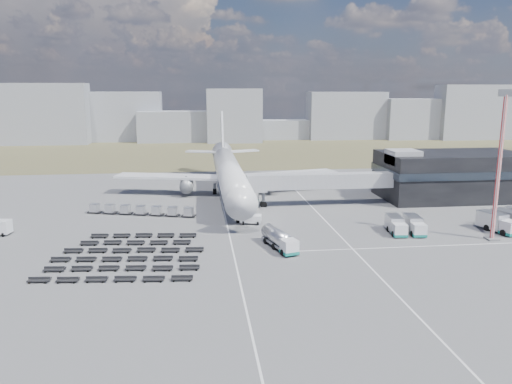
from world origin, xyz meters
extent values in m
plane|color=#565659|center=(0.00, 0.00, 0.00)|extent=(420.00, 420.00, 0.00)
cube|color=brown|center=(0.00, 110.00, 0.01)|extent=(420.00, 90.00, 0.01)
cube|color=silver|center=(-2.00, 5.00, 0.01)|extent=(0.25, 110.00, 0.01)
cube|color=silver|center=(16.00, 5.00, 0.01)|extent=(0.25, 110.00, 0.01)
cube|color=silver|center=(25.00, -8.00, 0.01)|extent=(40.00, 0.25, 0.01)
cube|color=black|center=(48.00, 24.00, 5.00)|extent=(30.00, 16.00, 10.00)
cube|color=#262D38|center=(48.00, 24.00, 6.20)|extent=(30.40, 16.40, 1.60)
cube|color=#939399|center=(36.00, 22.00, 9.50)|extent=(6.00, 6.00, 3.00)
cube|color=#939399|center=(18.10, 20.50, 5.10)|extent=(29.80, 3.00, 3.00)
cube|color=#939399|center=(4.70, 20.00, 5.10)|extent=(4.00, 3.60, 3.40)
cylinder|color=slate|center=(6.20, 20.50, 2.55)|extent=(0.70, 0.70, 5.10)
cylinder|color=black|center=(6.20, 20.50, 0.45)|extent=(1.40, 0.90, 1.40)
cylinder|color=silver|center=(0.00, 30.00, 5.30)|extent=(5.60, 48.00, 5.60)
cone|color=silver|center=(0.00, 3.50, 5.30)|extent=(5.60, 5.00, 5.60)
cone|color=silver|center=(0.00, 58.00, 6.10)|extent=(5.60, 8.00, 5.60)
cube|color=black|center=(0.00, 5.50, 6.10)|extent=(2.20, 2.00, 0.80)
cube|color=silver|center=(-13.00, 35.00, 4.10)|extent=(25.59, 11.38, 0.50)
cube|color=silver|center=(13.00, 35.00, 4.10)|extent=(25.59, 11.38, 0.50)
cylinder|color=slate|center=(-9.50, 33.00, 2.40)|extent=(3.00, 5.00, 3.00)
cylinder|color=slate|center=(9.50, 33.00, 2.40)|extent=(3.00, 5.00, 3.00)
cube|color=silver|center=(-5.50, 60.00, 6.50)|extent=(9.49, 5.63, 0.35)
cube|color=silver|center=(5.50, 60.00, 6.50)|extent=(9.49, 5.63, 0.35)
cube|color=silver|center=(0.00, 61.00, 11.80)|extent=(0.50, 9.06, 11.45)
cylinder|color=slate|center=(0.00, 9.00, 1.25)|extent=(0.50, 0.50, 2.50)
cylinder|color=slate|center=(-3.20, 34.00, 1.25)|extent=(0.60, 0.60, 2.50)
cylinder|color=slate|center=(3.20, 34.00, 1.25)|extent=(0.60, 0.60, 2.50)
cylinder|color=black|center=(0.00, 9.00, 0.50)|extent=(0.50, 1.20, 1.20)
cube|color=gray|center=(-74.84, 144.75, 12.77)|extent=(44.09, 12.00, 25.55)
cube|color=gray|center=(-47.06, 153.86, 10.95)|extent=(48.88, 12.00, 21.89)
cube|color=gray|center=(-14.08, 147.83, 6.75)|extent=(37.16, 12.00, 13.49)
cube|color=gray|center=(9.40, 143.16, 11.63)|extent=(23.89, 12.00, 23.25)
cube|color=gray|center=(37.59, 154.73, 4.39)|extent=(40.46, 12.00, 8.79)
cube|color=gray|center=(62.59, 151.25, 10.85)|extent=(35.92, 12.00, 21.71)
cube|color=gray|center=(100.17, 147.05, 9.33)|extent=(40.19, 12.00, 18.66)
cube|color=gray|center=(124.21, 143.41, 12.50)|extent=(40.11, 12.00, 25.01)
cube|color=silver|center=(5.99, -9.60, 1.30)|extent=(2.66, 2.66, 2.06)
cube|color=#15786C|center=(5.99, -9.60, 0.49)|extent=(2.77, 2.77, 0.45)
cylinder|color=silver|center=(4.77, -5.39, 1.70)|extent=(4.01, 7.07, 2.24)
cube|color=slate|center=(4.77, -5.39, 0.67)|extent=(3.93, 7.04, 0.31)
cylinder|color=black|center=(5.15, -6.68, 0.45)|extent=(2.51, 1.59, 0.98)
cube|color=silver|center=(2.30, 8.00, 0.81)|extent=(4.03, 2.80, 1.61)
cube|color=silver|center=(4.68, 27.63, 1.59)|extent=(2.76, 6.10, 2.78)
cube|color=#15786C|center=(4.68, 27.63, 0.45)|extent=(2.87, 6.21, 0.45)
cube|color=silver|center=(25.43, -2.88, 1.19)|extent=(2.29, 2.21, 2.01)
cube|color=#15786C|center=(25.43, -2.88, 0.41)|extent=(2.39, 2.31, 0.41)
cube|color=silver|center=(25.75, 0.31, 1.56)|extent=(2.60, 4.40, 2.38)
cube|color=silver|center=(28.53, -3.19, 1.19)|extent=(2.29, 2.21, 2.01)
cube|color=#15786C|center=(28.53, -3.19, 0.41)|extent=(2.39, 2.31, 0.41)
cube|color=silver|center=(28.84, 0.00, 1.56)|extent=(2.60, 4.40, 2.38)
cube|color=silver|center=(43.68, -4.15, 1.33)|extent=(2.92, 2.85, 2.26)
cube|color=#15786C|center=(43.68, -4.15, 0.46)|extent=(3.05, 2.98, 0.46)
cube|color=silver|center=(42.63, -0.72, 1.74)|extent=(3.74, 5.23, 2.67)
cube|color=silver|center=(45.97, 0.30, 1.74)|extent=(3.74, 5.23, 2.67)
cube|color=black|center=(-26.87, 19.06, 0.29)|extent=(2.87, 2.20, 0.18)
cube|color=silver|center=(-26.87, 19.06, 1.12)|extent=(1.93, 1.93, 1.47)
cube|color=black|center=(-23.86, 18.20, 0.29)|extent=(2.87, 2.20, 0.18)
cube|color=silver|center=(-23.86, 18.20, 1.12)|extent=(1.93, 1.93, 1.47)
cube|color=black|center=(-20.85, 17.35, 0.29)|extent=(2.87, 2.20, 0.18)
cube|color=silver|center=(-20.85, 17.35, 1.12)|extent=(1.93, 1.93, 1.47)
cube|color=black|center=(-17.84, 16.50, 0.29)|extent=(2.87, 2.20, 0.18)
cube|color=silver|center=(-17.84, 16.50, 1.12)|extent=(1.93, 1.93, 1.47)
cube|color=black|center=(-14.83, 15.64, 0.29)|extent=(2.87, 2.20, 0.18)
cube|color=silver|center=(-14.83, 15.64, 1.12)|extent=(1.93, 1.93, 1.47)
cube|color=black|center=(-11.82, 14.79, 0.29)|extent=(2.87, 2.20, 0.18)
cube|color=silver|center=(-11.82, 14.79, 1.12)|extent=(1.93, 1.93, 1.47)
cube|color=black|center=(-8.81, 13.93, 0.29)|extent=(2.87, 2.20, 0.18)
cube|color=silver|center=(-8.81, 13.93, 1.12)|extent=(1.93, 1.93, 1.47)
cube|color=black|center=(-18.08, -16.63, 0.32)|extent=(21.45, 3.25, 0.64)
cube|color=black|center=(-17.75, -12.89, 0.32)|extent=(21.45, 3.25, 0.64)
cube|color=black|center=(-17.41, -9.16, 0.32)|extent=(21.45, 3.25, 0.64)
cube|color=black|center=(-17.08, -5.43, 0.32)|extent=(21.45, 3.25, 0.64)
cube|color=black|center=(-16.74, -1.69, 0.32)|extent=(17.90, 2.93, 0.64)
cube|color=black|center=(-16.40, 2.04, 0.32)|extent=(17.90, 2.93, 0.64)
cylinder|color=red|center=(39.59, -5.89, 11.39)|extent=(0.64, 0.64, 22.77)
cube|color=slate|center=(39.59, -5.89, 23.04)|extent=(2.23, 1.32, 1.09)
cube|color=#565659|center=(39.59, -5.89, 0.14)|extent=(1.82, 1.82, 0.27)
camera|label=1|loc=(-6.88, -77.44, 23.90)|focal=35.00mm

